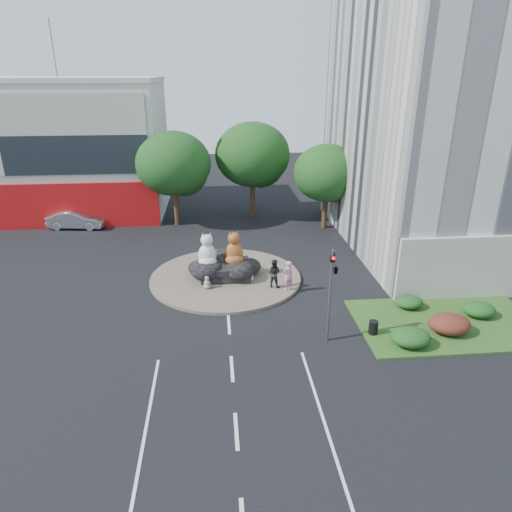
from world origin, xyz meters
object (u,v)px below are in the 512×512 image
(cat_white, at_px, (207,250))
(kitten_white, at_px, (250,275))
(cat_tabby, at_px, (234,248))
(pedestrian_pink, at_px, (288,275))
(parked_car, at_px, (76,219))
(kitten_calico, at_px, (207,282))
(pedestrian_dark, at_px, (274,273))
(litter_bin, at_px, (373,327))

(cat_white, relative_size, kitten_white, 2.89)
(cat_tabby, xyz_separation_m, kitten_white, (0.99, -0.69, -1.65))
(pedestrian_pink, relative_size, parked_car, 0.39)
(cat_tabby, relative_size, parked_car, 0.47)
(cat_tabby, bearing_deg, kitten_calico, -144.58)
(pedestrian_dark, height_order, litter_bin, pedestrian_dark)
(pedestrian_pink, bearing_deg, kitten_white, -62.16)
(cat_white, height_order, pedestrian_dark, cat_white)
(cat_white, xyz_separation_m, parked_car, (-11.61, 12.09, -1.43))
(kitten_calico, xyz_separation_m, pedestrian_dark, (4.20, -0.16, 0.50))
(kitten_calico, distance_m, kitten_white, 2.95)
(pedestrian_dark, distance_m, litter_bin, 7.44)
(cat_white, relative_size, pedestrian_pink, 1.18)
(cat_tabby, bearing_deg, pedestrian_dark, -43.67)
(kitten_calico, distance_m, pedestrian_pink, 5.09)
(cat_white, bearing_deg, pedestrian_dark, -25.15)
(parked_car, bearing_deg, pedestrian_pink, -123.99)
(pedestrian_pink, bearing_deg, kitten_calico, -33.91)
(kitten_calico, bearing_deg, litter_bin, 2.24)
(pedestrian_pink, height_order, parked_car, pedestrian_pink)
(cat_tabby, relative_size, litter_bin, 3.20)
(pedestrian_pink, distance_m, pedestrian_dark, 0.96)
(cat_white, xyz_separation_m, kitten_calico, (-0.06, -1.47, -1.61))
(kitten_calico, distance_m, pedestrian_dark, 4.23)
(kitten_white, bearing_deg, pedestrian_dark, -49.44)
(cat_white, xyz_separation_m, pedestrian_dark, (4.14, -1.63, -1.11))
(cat_white, height_order, kitten_calico, cat_white)
(parked_car, bearing_deg, pedestrian_dark, -124.45)
(kitten_white, relative_size, pedestrian_pink, 0.41)
(cat_white, xyz_separation_m, pedestrian_pink, (4.97, -2.12, -1.07))
(kitten_calico, relative_size, parked_car, 0.17)
(pedestrian_dark, height_order, parked_car, pedestrian_dark)
(pedestrian_pink, distance_m, litter_bin, 6.56)
(cat_tabby, height_order, pedestrian_dark, cat_tabby)
(kitten_calico, bearing_deg, parked_car, 167.41)
(kitten_calico, xyz_separation_m, litter_bin, (8.71, -6.04, -0.15))
(cat_tabby, xyz_separation_m, litter_bin, (6.90, -7.68, -1.76))
(cat_tabby, relative_size, kitten_calico, 2.67)
(kitten_white, height_order, parked_car, parked_car)
(kitten_calico, relative_size, litter_bin, 1.19)
(cat_tabby, relative_size, pedestrian_pink, 1.19)
(cat_tabby, distance_m, pedestrian_pink, 4.09)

